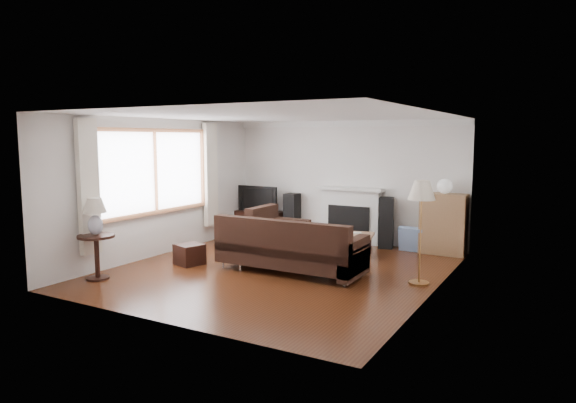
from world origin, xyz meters
The scene contains 17 objects.
room centered at (0.00, 0.00, 1.25)m, with size 5.10×5.60×2.54m.
window centered at (-2.45, -0.20, 1.55)m, with size 0.12×2.74×1.54m, color brown.
curtain_near centered at (-2.40, -1.72, 1.40)m, with size 0.10×0.35×2.10m, color white.
curtain_far centered at (-2.40, 1.32, 1.40)m, with size 0.10×0.35×2.10m, color white.
fireplace centered at (0.15, 2.64, 0.57)m, with size 1.40×0.26×1.15m, color white.
tv_stand centered at (-1.93, 2.48, 0.27)m, with size 1.08×0.48×0.54m, color black.
television centered at (-1.93, 2.48, 0.82)m, with size 0.98×0.13×0.56m, color black.
speaker_left centered at (-1.16, 2.55, 0.48)m, with size 0.27×0.32×0.96m, color black.
speaker_right centered at (0.96, 2.52, 0.50)m, with size 0.28×0.33×1.00m, color black.
bookshelf centered at (2.06, 2.52, 0.57)m, with size 0.82×0.39×1.13m, color #926943.
globe_lamp centered at (2.06, 2.52, 1.27)m, with size 0.27×0.27×0.27m, color white.
sectional_sofa centered at (0.21, 0.01, 0.42)m, with size 2.58×1.88×0.83m, color black.
coffee_table centered at (0.49, 1.54, 0.21)m, with size 1.06×0.58×0.41m, color #986948.
footstool centered at (-1.54, -0.41, 0.17)m, with size 0.41×0.41×0.35m, color black.
floor_lamp centered at (2.21, 0.33, 0.77)m, with size 0.40×0.40×1.54m, color #A67139.
side_table centered at (-2.15, -1.83, 0.34)m, with size 0.55×0.55×0.69m, color black.
table_lamp centered at (-2.15, -1.83, 0.97)m, with size 0.34×0.34×0.56m, color silver.
Camera 1 is at (4.14, -7.07, 2.15)m, focal length 32.00 mm.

